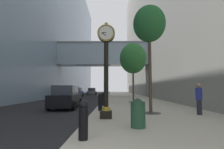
{
  "coord_description": "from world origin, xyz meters",
  "views": [
    {
      "loc": [
        1.24,
        -2.65,
        1.52
      ],
      "look_at": [
        1.07,
        21.36,
        3.47
      ],
      "focal_mm": 27.75,
      "sensor_mm": 36.0,
      "label": 1
    }
  ],
  "objects_px": {
    "bollard_nearest": "(83,119)",
    "pedestrian_walking": "(199,98)",
    "trash_bin": "(138,112)",
    "car_grey_far": "(92,91)",
    "bollard_third": "(100,102)",
    "street_tree_mid_near": "(133,58)",
    "bollard_sixth": "(106,96)",
    "street_clock": "(106,64)",
    "bollard_fourth": "(103,99)",
    "street_tree_near": "(149,25)",
    "bollard_fifth": "(105,97)",
    "car_blue_mid": "(76,92)",
    "car_black_near": "(66,97)"
  },
  "relations": [
    {
      "from": "bollard_fourth",
      "to": "car_blue_mid",
      "type": "bearing_deg",
      "value": 108.52
    },
    {
      "from": "trash_bin",
      "to": "street_tree_mid_near",
      "type": "bearing_deg",
      "value": 84.14
    },
    {
      "from": "bollard_nearest",
      "to": "street_tree_mid_near",
      "type": "distance_m",
      "value": 14.33
    },
    {
      "from": "bollard_third",
      "to": "bollard_sixth",
      "type": "distance_m",
      "value": 9.24
    },
    {
      "from": "pedestrian_walking",
      "to": "bollard_fifth",
      "type": "bearing_deg",
      "value": 124.63
    },
    {
      "from": "bollard_sixth",
      "to": "street_tree_near",
      "type": "relative_size",
      "value": 0.17
    },
    {
      "from": "street_clock",
      "to": "bollard_nearest",
      "type": "distance_m",
      "value": 3.98
    },
    {
      "from": "street_clock",
      "to": "bollard_third",
      "type": "distance_m",
      "value": 3.41
    },
    {
      "from": "bollard_nearest",
      "to": "bollard_fourth",
      "type": "xyz_separation_m",
      "value": [
        0.0,
        9.24,
        0.0
      ]
    },
    {
      "from": "bollard_third",
      "to": "car_blue_mid",
      "type": "distance_m",
      "value": 21.73
    },
    {
      "from": "bollard_nearest",
      "to": "trash_bin",
      "type": "relative_size",
      "value": 1.02
    },
    {
      "from": "street_tree_near",
      "to": "car_blue_mid",
      "type": "relative_size",
      "value": 1.53
    },
    {
      "from": "bollard_third",
      "to": "street_tree_mid_near",
      "type": "bearing_deg",
      "value": 68.13
    },
    {
      "from": "street_clock",
      "to": "bollard_fifth",
      "type": "height_order",
      "value": "street_clock"
    },
    {
      "from": "bollard_fourth",
      "to": "street_clock",
      "type": "bearing_deg",
      "value": -85.32
    },
    {
      "from": "bollard_third",
      "to": "bollard_fourth",
      "type": "relative_size",
      "value": 1.0
    },
    {
      "from": "bollard_fifth",
      "to": "car_blue_mid",
      "type": "bearing_deg",
      "value": 112.05
    },
    {
      "from": "pedestrian_walking",
      "to": "car_blue_mid",
      "type": "height_order",
      "value": "pedestrian_walking"
    },
    {
      "from": "bollard_fourth",
      "to": "street_tree_near",
      "type": "relative_size",
      "value": 0.17
    },
    {
      "from": "bollard_fifth",
      "to": "street_tree_mid_near",
      "type": "bearing_deg",
      "value": 21.0
    },
    {
      "from": "street_clock",
      "to": "car_grey_far",
      "type": "relative_size",
      "value": 1.13
    },
    {
      "from": "car_black_near",
      "to": "car_grey_far",
      "type": "height_order",
      "value": "car_black_near"
    },
    {
      "from": "car_blue_mid",
      "to": "car_black_near",
      "type": "bearing_deg",
      "value": -80.32
    },
    {
      "from": "car_blue_mid",
      "to": "car_grey_far",
      "type": "relative_size",
      "value": 1.0
    },
    {
      "from": "street_tree_near",
      "to": "car_blue_mid",
      "type": "distance_m",
      "value": 24.12
    },
    {
      "from": "trash_bin",
      "to": "pedestrian_walking",
      "type": "distance_m",
      "value": 4.8
    },
    {
      "from": "car_grey_far",
      "to": "bollard_fifth",
      "type": "bearing_deg",
      "value": -80.1
    },
    {
      "from": "bollard_nearest",
      "to": "bollard_sixth",
      "type": "distance_m",
      "value": 15.4
    },
    {
      "from": "street_clock",
      "to": "trash_bin",
      "type": "relative_size",
      "value": 4.4
    },
    {
      "from": "street_tree_mid_near",
      "to": "car_blue_mid",
      "type": "xyz_separation_m",
      "value": [
        -8.89,
        13.62,
        -3.89
      ]
    },
    {
      "from": "pedestrian_walking",
      "to": "bollard_fourth",
      "type": "bearing_deg",
      "value": 138.78
    },
    {
      "from": "street_tree_mid_near",
      "to": "bollard_sixth",
      "type": "bearing_deg",
      "value": 146.19
    },
    {
      "from": "bollard_third",
      "to": "bollard_fifth",
      "type": "xyz_separation_m",
      "value": [
        0.0,
        6.16,
        0.0
      ]
    },
    {
      "from": "street_tree_mid_near",
      "to": "pedestrian_walking",
      "type": "bearing_deg",
      "value": -74.58
    },
    {
      "from": "bollard_nearest",
      "to": "pedestrian_walking",
      "type": "bearing_deg",
      "value": 40.04
    },
    {
      "from": "bollard_fifth",
      "to": "bollard_sixth",
      "type": "bearing_deg",
      "value": 90.0
    },
    {
      "from": "street_tree_near",
      "to": "street_clock",
      "type": "bearing_deg",
      "value": -146.18
    },
    {
      "from": "bollard_nearest",
      "to": "pedestrian_walking",
      "type": "height_order",
      "value": "pedestrian_walking"
    },
    {
      "from": "car_grey_far",
      "to": "street_tree_mid_near",
      "type": "bearing_deg",
      "value": -72.99
    },
    {
      "from": "street_clock",
      "to": "bollard_sixth",
      "type": "bearing_deg",
      "value": 92.28
    },
    {
      "from": "bollard_sixth",
      "to": "car_grey_far",
      "type": "bearing_deg",
      "value": 101.27
    },
    {
      "from": "bollard_sixth",
      "to": "trash_bin",
      "type": "bearing_deg",
      "value": -83.06
    },
    {
      "from": "bollard_nearest",
      "to": "bollard_sixth",
      "type": "height_order",
      "value": "same"
    },
    {
      "from": "street_tree_mid_near",
      "to": "bollard_third",
      "type": "bearing_deg",
      "value": -111.87
    },
    {
      "from": "bollard_nearest",
      "to": "street_tree_mid_near",
      "type": "height_order",
      "value": "street_tree_mid_near"
    },
    {
      "from": "trash_bin",
      "to": "car_grey_far",
      "type": "height_order",
      "value": "car_grey_far"
    },
    {
      "from": "bollard_fifth",
      "to": "bollard_fourth",
      "type": "bearing_deg",
      "value": -90.0
    },
    {
      "from": "bollard_nearest",
      "to": "trash_bin",
      "type": "bearing_deg",
      "value": 41.0
    },
    {
      "from": "bollard_fifth",
      "to": "trash_bin",
      "type": "bearing_deg",
      "value": -81.12
    },
    {
      "from": "bollard_fifth",
      "to": "car_grey_far",
      "type": "bearing_deg",
      "value": 99.9
    }
  ]
}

